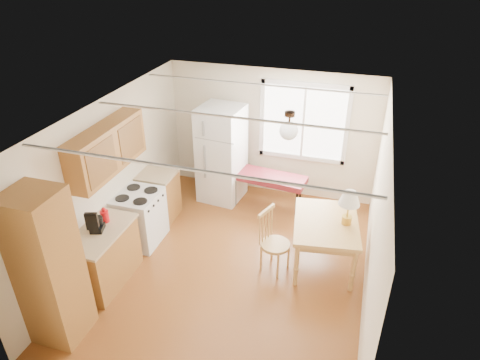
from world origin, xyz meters
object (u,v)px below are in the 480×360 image
at_px(bench, 268,178).
at_px(refrigerator, 222,154).
at_px(dining_table, 326,227).
at_px(chair, 270,236).

bearing_deg(bench, refrigerator, -175.96).
relative_size(refrigerator, bench, 1.28).
bearing_deg(bench, dining_table, -42.03).
xyz_separation_m(bench, dining_table, (1.24, -1.41, 0.10)).
xyz_separation_m(bench, chair, (0.46, -1.74, 0.00)).
relative_size(bench, dining_table, 1.05).
bearing_deg(chair, dining_table, 42.47).
bearing_deg(refrigerator, dining_table, -27.42).
bearing_deg(chair, bench, 124.51).
bearing_deg(bench, chair, -68.52).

